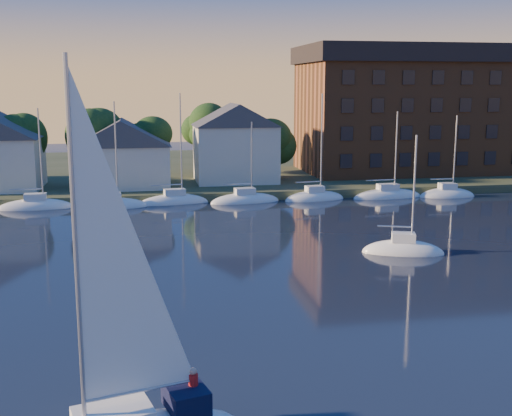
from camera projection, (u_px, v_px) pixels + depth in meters
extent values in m
cube|color=#333F24|center=(167.00, 174.00, 96.01)|extent=(160.00, 50.00, 2.00)
cube|color=brown|center=(176.00, 200.00, 73.79)|extent=(120.00, 3.00, 1.00)
cube|color=silver|center=(123.00, 166.00, 76.90)|extent=(11.00, 8.00, 5.00)
cube|color=silver|center=(235.00, 154.00, 81.11)|extent=(10.00, 8.00, 7.00)
cube|color=brown|center=(410.00, 118.00, 90.73)|extent=(30.00, 16.00, 15.00)
cube|color=black|center=(413.00, 55.00, 89.10)|extent=(31.00, 17.00, 2.40)
cylinder|color=#362618|center=(27.00, 168.00, 80.73)|extent=(0.50, 0.50, 3.50)
sphere|color=#163413|center=(24.00, 133.00, 79.89)|extent=(5.40, 5.40, 5.40)
cylinder|color=#362618|center=(92.00, 167.00, 82.14)|extent=(0.50, 0.50, 3.50)
sphere|color=#163413|center=(90.00, 132.00, 81.30)|extent=(5.40, 5.40, 5.40)
cylinder|color=#362618|center=(155.00, 165.00, 83.54)|extent=(0.50, 0.50, 3.50)
sphere|color=#163413|center=(154.00, 131.00, 82.71)|extent=(5.40, 5.40, 5.40)
cylinder|color=#362618|center=(216.00, 164.00, 84.95)|extent=(0.50, 0.50, 3.50)
sphere|color=#163413|center=(216.00, 130.00, 84.12)|extent=(5.40, 5.40, 5.40)
cylinder|color=#362618|center=(275.00, 163.00, 86.36)|extent=(0.50, 0.50, 3.50)
sphere|color=#163413|center=(275.00, 130.00, 85.52)|extent=(5.40, 5.40, 5.40)
cylinder|color=#362618|center=(332.00, 162.00, 87.77)|extent=(0.50, 0.50, 3.50)
sphere|color=#163413|center=(333.00, 129.00, 86.93)|extent=(5.40, 5.40, 5.40)
cylinder|color=#362618|center=(387.00, 160.00, 89.18)|extent=(0.50, 0.50, 3.50)
sphere|color=#163413|center=(389.00, 128.00, 88.34)|extent=(5.40, 5.40, 5.40)
cylinder|color=#362618|center=(441.00, 159.00, 90.59)|extent=(0.50, 0.50, 3.50)
sphere|color=#163413|center=(443.00, 128.00, 89.75)|extent=(5.40, 5.40, 5.40)
cylinder|color=#362618|center=(493.00, 158.00, 92.00)|extent=(0.50, 0.50, 3.50)
sphere|color=#163413|center=(495.00, 127.00, 91.16)|extent=(5.40, 5.40, 5.40)
ellipsoid|color=white|center=(26.00, 210.00, 68.07)|extent=(7.50, 2.40, 2.20)
cube|color=white|center=(25.00, 198.00, 67.82)|extent=(2.10, 1.32, 0.70)
cylinder|color=#A5A8AD|center=(30.00, 154.00, 67.08)|extent=(0.16, 0.16, 10.00)
cylinder|color=#A5A8AD|center=(17.00, 190.00, 67.52)|extent=(3.15, 0.12, 0.12)
ellipsoid|color=white|center=(103.00, 207.00, 69.48)|extent=(7.50, 2.40, 2.20)
cube|color=white|center=(103.00, 196.00, 69.23)|extent=(2.10, 1.32, 0.70)
cylinder|color=#A5A8AD|center=(108.00, 153.00, 68.49)|extent=(0.16, 0.16, 10.00)
cylinder|color=#A5A8AD|center=(95.00, 188.00, 68.93)|extent=(3.15, 0.12, 0.12)
ellipsoid|color=white|center=(177.00, 205.00, 70.89)|extent=(7.50, 2.40, 2.20)
cube|color=white|center=(177.00, 193.00, 70.64)|extent=(2.10, 1.32, 0.70)
cylinder|color=#A5A8AD|center=(183.00, 151.00, 69.90)|extent=(0.16, 0.16, 10.00)
cylinder|color=#A5A8AD|center=(169.00, 186.00, 70.34)|extent=(3.15, 0.12, 0.12)
ellipsoid|color=white|center=(249.00, 203.00, 72.30)|extent=(7.50, 2.40, 2.20)
cube|color=white|center=(249.00, 191.00, 72.05)|extent=(2.10, 1.32, 0.70)
cylinder|color=#A5A8AD|center=(255.00, 150.00, 71.31)|extent=(0.16, 0.16, 10.00)
cylinder|color=#A5A8AD|center=(241.00, 184.00, 71.75)|extent=(3.15, 0.12, 0.12)
ellipsoid|color=white|center=(317.00, 200.00, 73.70)|extent=(7.50, 2.40, 2.20)
cube|color=white|center=(317.00, 189.00, 73.46)|extent=(2.10, 1.32, 0.70)
cylinder|color=#A5A8AD|center=(324.00, 149.00, 72.72)|extent=(0.16, 0.16, 10.00)
cylinder|color=#A5A8AD|center=(310.00, 182.00, 73.15)|extent=(3.15, 0.12, 0.12)
ellipsoid|color=white|center=(383.00, 198.00, 75.11)|extent=(7.50, 2.40, 2.20)
cube|color=white|center=(383.00, 187.00, 74.87)|extent=(2.10, 1.32, 0.70)
cylinder|color=#A5A8AD|center=(391.00, 147.00, 74.13)|extent=(0.16, 0.16, 10.00)
cylinder|color=#A5A8AD|center=(377.00, 180.00, 74.56)|extent=(3.15, 0.12, 0.12)
ellipsoid|color=white|center=(447.00, 196.00, 76.52)|extent=(7.50, 2.40, 2.20)
cube|color=white|center=(447.00, 185.00, 76.28)|extent=(2.10, 1.32, 0.70)
cylinder|color=#A5A8AD|center=(455.00, 146.00, 75.53)|extent=(0.16, 0.16, 10.00)
cylinder|color=#A5A8AD|center=(441.00, 179.00, 75.97)|extent=(3.15, 0.12, 0.12)
cylinder|color=#A5A8AD|center=(76.00, 254.00, 21.33)|extent=(0.16, 0.16, 13.08)
cylinder|color=#A5A8AD|center=(142.00, 390.00, 23.19)|extent=(4.02, 1.16, 0.12)
cube|color=black|center=(186.00, 398.00, 24.00)|extent=(1.83, 2.19, 0.90)
ellipsoid|color=white|center=(403.00, 253.00, 50.46)|extent=(6.74, 4.06, 2.20)
cube|color=white|center=(404.00, 237.00, 50.22)|extent=(2.07, 1.69, 0.70)
cylinder|color=#A5A8AD|center=(414.00, 189.00, 49.41)|extent=(0.16, 0.16, 8.35)
cylinder|color=#A5A8AD|center=(395.00, 226.00, 50.15)|extent=(2.58, 0.96, 0.12)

